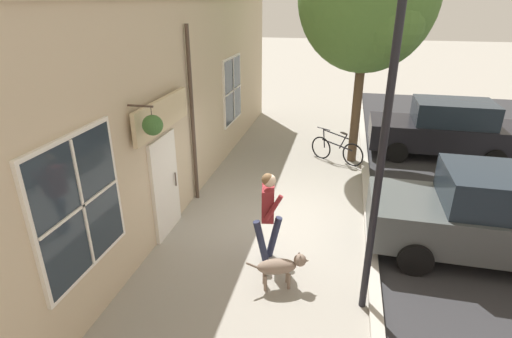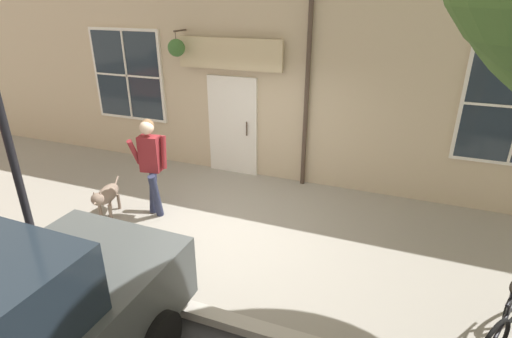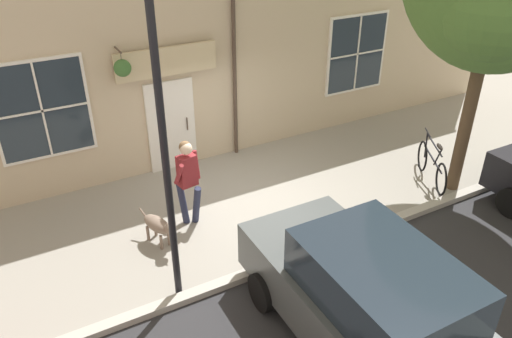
# 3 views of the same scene
# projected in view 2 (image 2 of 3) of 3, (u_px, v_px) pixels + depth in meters

# --- Properties ---
(ground_plane) EXTENTS (90.00, 90.00, 0.00)m
(ground_plane) POSITION_uv_depth(u_px,v_px,m) (224.00, 226.00, 6.78)
(ground_plane) COLOR gray
(storefront_facade) EXTENTS (0.95, 18.00, 4.69)m
(storefront_facade) POSITION_uv_depth(u_px,v_px,m) (272.00, 65.00, 7.84)
(storefront_facade) COLOR #C6B293
(storefront_facade) RESTS_ON ground_plane
(pedestrian_walking) EXTENTS (0.57, 0.55, 1.76)m
(pedestrian_walking) POSITION_uv_depth(u_px,v_px,m) (151.00, 159.00, 6.74)
(pedestrian_walking) COLOR #282D47
(pedestrian_walking) RESTS_ON ground_plane
(dog_on_leash) EXTENTS (1.04, 0.48, 0.64)m
(dog_on_leash) POSITION_uv_depth(u_px,v_px,m) (106.00, 195.00, 6.93)
(dog_on_leash) COLOR #7F6B5B
(dog_on_leash) RESTS_ON ground_plane
(leaning_bicycle) EXTENTS (1.57, 0.83, 1.00)m
(leaning_bicycle) POSITION_uv_depth(u_px,v_px,m) (507.00, 318.00, 4.33)
(leaning_bicycle) COLOR black
(leaning_bicycle) RESTS_ON ground_plane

